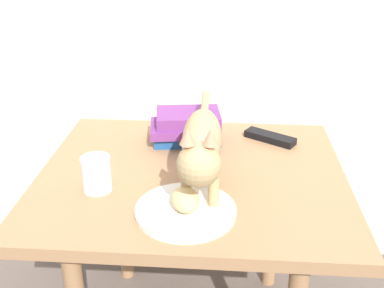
{
  "coord_description": "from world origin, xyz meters",
  "views": [
    {
      "loc": [
        0.08,
        -1.05,
        1.15
      ],
      "look_at": [
        0.0,
        0.0,
        0.65
      ],
      "focal_mm": 43.94,
      "sensor_mm": 36.0,
      "label": 1
    }
  ],
  "objects_px": {
    "plate": "(186,211)",
    "bread_roll": "(184,199)",
    "side_table": "(192,197)",
    "tv_remote": "(270,137)",
    "cat": "(201,145)",
    "book_stack": "(187,127)",
    "candle_jar": "(97,176)"
  },
  "relations": [
    {
      "from": "bread_roll",
      "to": "candle_jar",
      "type": "distance_m",
      "value": 0.23
    },
    {
      "from": "bread_roll",
      "to": "cat",
      "type": "bearing_deg",
      "value": 67.85
    },
    {
      "from": "candle_jar",
      "to": "cat",
      "type": "bearing_deg",
      "value": -3.09
    },
    {
      "from": "cat",
      "to": "side_table",
      "type": "bearing_deg",
      "value": 104.4
    },
    {
      "from": "plate",
      "to": "bread_roll",
      "type": "height_order",
      "value": "bread_roll"
    },
    {
      "from": "plate",
      "to": "candle_jar",
      "type": "height_order",
      "value": "candle_jar"
    },
    {
      "from": "book_stack",
      "to": "candle_jar",
      "type": "distance_m",
      "value": 0.34
    },
    {
      "from": "bread_roll",
      "to": "tv_remote",
      "type": "bearing_deg",
      "value": 61.73
    },
    {
      "from": "candle_jar",
      "to": "bread_roll",
      "type": "bearing_deg",
      "value": -22.94
    },
    {
      "from": "cat",
      "to": "plate",
      "type": "bearing_deg",
      "value": -111.16
    },
    {
      "from": "candle_jar",
      "to": "tv_remote",
      "type": "relative_size",
      "value": 0.57
    },
    {
      "from": "plate",
      "to": "candle_jar",
      "type": "xyz_separation_m",
      "value": [
        -0.22,
        0.09,
        0.03
      ]
    },
    {
      "from": "plate",
      "to": "cat",
      "type": "xyz_separation_m",
      "value": [
        0.03,
        0.07,
        0.13
      ]
    },
    {
      "from": "side_table",
      "to": "candle_jar",
      "type": "height_order",
      "value": "candle_jar"
    },
    {
      "from": "book_stack",
      "to": "candle_jar",
      "type": "relative_size",
      "value": 2.48
    },
    {
      "from": "plate",
      "to": "bread_roll",
      "type": "distance_m",
      "value": 0.03
    },
    {
      "from": "book_stack",
      "to": "plate",
      "type": "bearing_deg",
      "value": -85.42
    },
    {
      "from": "side_table",
      "to": "book_stack",
      "type": "xyz_separation_m",
      "value": [
        -0.03,
        0.19,
        0.12
      ]
    },
    {
      "from": "book_stack",
      "to": "candle_jar",
      "type": "height_order",
      "value": "book_stack"
    },
    {
      "from": "bread_roll",
      "to": "cat",
      "type": "relative_size",
      "value": 0.17
    },
    {
      "from": "plate",
      "to": "cat",
      "type": "relative_size",
      "value": 0.46
    },
    {
      "from": "side_table",
      "to": "bread_roll",
      "type": "xyz_separation_m",
      "value": [
        -0.0,
        -0.19,
        0.11
      ]
    },
    {
      "from": "candle_jar",
      "to": "plate",
      "type": "bearing_deg",
      "value": -21.52
    },
    {
      "from": "side_table",
      "to": "plate",
      "type": "distance_m",
      "value": 0.2
    },
    {
      "from": "bread_roll",
      "to": "tv_remote",
      "type": "height_order",
      "value": "bread_roll"
    },
    {
      "from": "side_table",
      "to": "cat",
      "type": "distance_m",
      "value": 0.24
    },
    {
      "from": "side_table",
      "to": "tv_remote",
      "type": "relative_size",
      "value": 5.18
    },
    {
      "from": "side_table",
      "to": "tv_remote",
      "type": "height_order",
      "value": "tv_remote"
    },
    {
      "from": "book_stack",
      "to": "tv_remote",
      "type": "bearing_deg",
      "value": 5.08
    },
    {
      "from": "side_table",
      "to": "bread_roll",
      "type": "relative_size",
      "value": 9.72
    },
    {
      "from": "side_table",
      "to": "tv_remote",
      "type": "xyz_separation_m",
      "value": [
        0.21,
        0.21,
        0.08
      ]
    },
    {
      "from": "bread_roll",
      "to": "book_stack",
      "type": "distance_m",
      "value": 0.38
    }
  ]
}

